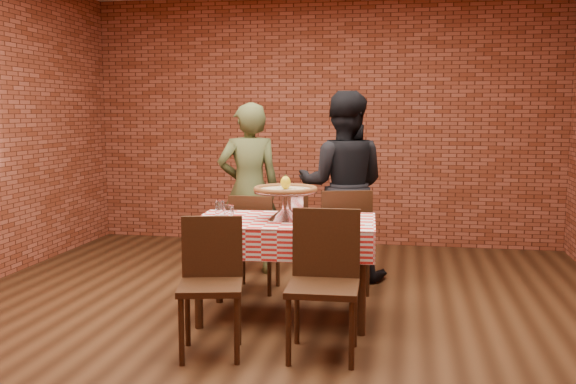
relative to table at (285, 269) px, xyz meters
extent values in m
plane|color=black|center=(-0.10, -0.14, -0.38)|extent=(6.00, 6.00, 0.00)
plane|color=maroon|center=(-0.10, 2.86, 1.08)|extent=(5.50, 0.00, 5.50)
cube|color=#341E0D|center=(0.00, 0.00, 0.00)|extent=(1.37, 0.87, 0.75)
cylinder|color=#C5B589|center=(0.01, 0.01, 0.60)|extent=(0.58, 0.58, 0.03)
ellipsoid|color=yellow|center=(0.01, 0.01, 0.66)|extent=(0.09, 0.09, 0.10)
cylinder|color=white|center=(-0.40, -0.12, 0.44)|extent=(0.08, 0.08, 0.11)
cylinder|color=white|center=(-0.53, 0.09, 0.44)|extent=(0.08, 0.08, 0.11)
cylinder|color=white|center=(0.47, -0.02, 0.39)|extent=(0.15, 0.15, 0.01)
cube|color=white|center=(0.55, -0.12, 0.39)|extent=(0.05, 0.04, 0.00)
cube|color=white|center=(0.63, -0.14, 0.39)|extent=(0.05, 0.04, 0.00)
cube|color=silver|center=(0.06, 0.32, 0.46)|extent=(0.13, 0.12, 0.15)
imported|color=#4A522B|center=(-0.59, 1.26, 0.45)|extent=(0.70, 0.59, 1.65)
imported|color=black|center=(0.31, 1.26, 0.50)|extent=(0.86, 0.67, 1.75)
camera|label=1|loc=(0.89, -4.65, 1.19)|focal=39.91mm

